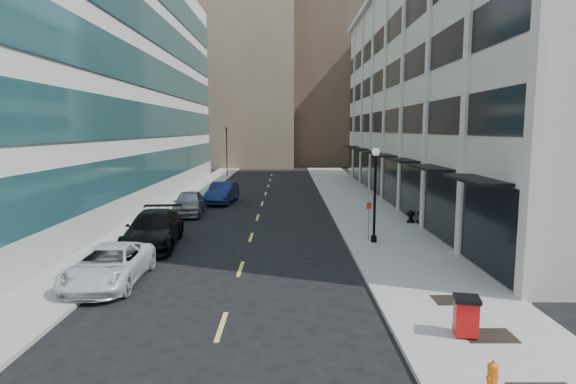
{
  "coord_description": "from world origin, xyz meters",
  "views": [
    {
      "loc": [
        1.96,
        -11.75,
        5.85
      ],
      "look_at": [
        2.02,
        11.55,
        2.82
      ],
      "focal_mm": 30.0,
      "sensor_mm": 36.0,
      "label": 1
    }
  ],
  "objects_px": {
    "sign_post": "(369,214)",
    "car_black_pickup": "(154,229)",
    "car_white_van": "(109,265)",
    "car_silver_sedan": "(189,203)",
    "trash_bin": "(466,315)",
    "traffic_signal": "(226,131)",
    "lamppost": "(375,186)",
    "urn_planter": "(411,215)",
    "car_blue_sedan": "(222,193)",
    "fire_hydrant": "(492,378)"
  },
  "relations": [
    {
      "from": "urn_planter",
      "to": "traffic_signal",
      "type": "bearing_deg",
      "value": 116.27
    },
    {
      "from": "car_black_pickup",
      "to": "lamppost",
      "type": "bearing_deg",
      "value": -3.27
    },
    {
      "from": "car_white_van",
      "to": "fire_hydrant",
      "type": "distance_m",
      "value": 13.77
    },
    {
      "from": "car_silver_sedan",
      "to": "fire_hydrant",
      "type": "relative_size",
      "value": 6.15
    },
    {
      "from": "fire_hydrant",
      "to": "urn_planter",
      "type": "distance_m",
      "value": 19.67
    },
    {
      "from": "traffic_signal",
      "to": "urn_planter",
      "type": "bearing_deg",
      "value": -63.73
    },
    {
      "from": "car_silver_sedan",
      "to": "trash_bin",
      "type": "relative_size",
      "value": 4.32
    },
    {
      "from": "car_white_van",
      "to": "sign_post",
      "type": "distance_m",
      "value": 12.86
    },
    {
      "from": "car_blue_sedan",
      "to": "trash_bin",
      "type": "bearing_deg",
      "value": -62.4
    },
    {
      "from": "car_blue_sedan",
      "to": "sign_post",
      "type": "distance_m",
      "value": 16.6
    },
    {
      "from": "car_black_pickup",
      "to": "car_silver_sedan",
      "type": "xyz_separation_m",
      "value": [
        -0.06,
        9.01,
        -0.05
      ]
    },
    {
      "from": "fire_hydrant",
      "to": "lamppost",
      "type": "distance_m",
      "value": 14.45
    },
    {
      "from": "car_black_pickup",
      "to": "car_blue_sedan",
      "type": "relative_size",
      "value": 1.19
    },
    {
      "from": "car_black_pickup",
      "to": "lamppost",
      "type": "height_order",
      "value": "lamppost"
    },
    {
      "from": "sign_post",
      "to": "fire_hydrant",
      "type": "bearing_deg",
      "value": -80.03
    },
    {
      "from": "traffic_signal",
      "to": "urn_planter",
      "type": "relative_size",
      "value": 9.28
    },
    {
      "from": "traffic_signal",
      "to": "lamppost",
      "type": "xyz_separation_m",
      "value": [
        11.9,
        -35.77,
        -2.68
      ]
    },
    {
      "from": "sign_post",
      "to": "car_silver_sedan",
      "type": "bearing_deg",
      "value": 151.84
    },
    {
      "from": "car_blue_sedan",
      "to": "urn_planter",
      "type": "relative_size",
      "value": 6.72
    },
    {
      "from": "car_black_pickup",
      "to": "sign_post",
      "type": "bearing_deg",
      "value": -1.17
    },
    {
      "from": "traffic_signal",
      "to": "car_blue_sedan",
      "type": "bearing_deg",
      "value": -83.95
    },
    {
      "from": "car_white_van",
      "to": "car_blue_sedan",
      "type": "bearing_deg",
      "value": 84.48
    },
    {
      "from": "fire_hydrant",
      "to": "trash_bin",
      "type": "bearing_deg",
      "value": 57.66
    },
    {
      "from": "car_blue_sedan",
      "to": "sign_post",
      "type": "xyz_separation_m",
      "value": [
        9.39,
        -13.67,
        0.71
      ]
    },
    {
      "from": "trash_bin",
      "to": "urn_planter",
      "type": "xyz_separation_m",
      "value": [
        2.67,
        16.4,
        -0.15
      ]
    },
    {
      "from": "car_blue_sedan",
      "to": "trash_bin",
      "type": "relative_size",
      "value": 4.51
    },
    {
      "from": "car_blue_sedan",
      "to": "car_black_pickup",
      "type": "bearing_deg",
      "value": -90.4
    },
    {
      "from": "sign_post",
      "to": "car_black_pickup",
      "type": "bearing_deg",
      "value": -167.52
    },
    {
      "from": "car_black_pickup",
      "to": "fire_hydrant",
      "type": "bearing_deg",
      "value": -55.97
    },
    {
      "from": "car_white_van",
      "to": "sign_post",
      "type": "xyz_separation_m",
      "value": [
        10.99,
        6.63,
        0.81
      ]
    },
    {
      "from": "car_black_pickup",
      "to": "trash_bin",
      "type": "height_order",
      "value": "car_black_pickup"
    },
    {
      "from": "traffic_signal",
      "to": "car_black_pickup",
      "type": "bearing_deg",
      "value": -88.8
    },
    {
      "from": "fire_hydrant",
      "to": "trash_bin",
      "type": "distance_m",
      "value": 3.06
    },
    {
      "from": "trash_bin",
      "to": "car_blue_sedan",
      "type": "bearing_deg",
      "value": 123.41
    },
    {
      "from": "lamppost",
      "to": "trash_bin",
      "type": "bearing_deg",
      "value": -87.28
    },
    {
      "from": "fire_hydrant",
      "to": "lamppost",
      "type": "height_order",
      "value": "lamppost"
    },
    {
      "from": "car_white_van",
      "to": "car_silver_sedan",
      "type": "bearing_deg",
      "value": 88.98
    },
    {
      "from": "car_blue_sedan",
      "to": "sign_post",
      "type": "relative_size",
      "value": 2.38
    },
    {
      "from": "lamppost",
      "to": "car_white_van",
      "type": "bearing_deg",
      "value": -150.91
    },
    {
      "from": "traffic_signal",
      "to": "lamppost",
      "type": "height_order",
      "value": "traffic_signal"
    },
    {
      "from": "traffic_signal",
      "to": "trash_bin",
      "type": "bearing_deg",
      "value": -75.18
    },
    {
      "from": "fire_hydrant",
      "to": "trash_bin",
      "type": "xyz_separation_m",
      "value": [
        0.53,
        3.01,
        0.22
      ]
    },
    {
      "from": "lamppost",
      "to": "traffic_signal",
      "type": "bearing_deg",
      "value": 108.4
    },
    {
      "from": "trash_bin",
      "to": "sign_post",
      "type": "relative_size",
      "value": 0.53
    },
    {
      "from": "car_white_van",
      "to": "car_silver_sedan",
      "type": "distance_m",
      "value": 15.0
    },
    {
      "from": "traffic_signal",
      "to": "trash_bin",
      "type": "height_order",
      "value": "traffic_signal"
    },
    {
      "from": "urn_planter",
      "to": "lamppost",
      "type": "bearing_deg",
      "value": -121.71
    },
    {
      "from": "urn_planter",
      "to": "car_blue_sedan",
      "type": "bearing_deg",
      "value": 145.22
    },
    {
      "from": "traffic_signal",
      "to": "trash_bin",
      "type": "distance_m",
      "value": 48.87
    },
    {
      "from": "lamppost",
      "to": "urn_planter",
      "type": "relative_size",
      "value": 6.53
    }
  ]
}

